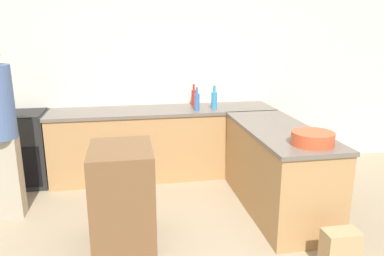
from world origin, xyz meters
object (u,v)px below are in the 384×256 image
object	(u,v)px
range_oven	(22,149)
water_bottle_blue	(197,101)
dish_soap_bottle	(214,100)
island_table	(123,195)
mixing_bowl	(313,138)
hot_sauce_bottle	(194,97)
paper_bag	(340,251)

from	to	relation	value
range_oven	water_bottle_blue	size ratio (longest dim) A/B	3.10
range_oven	water_bottle_blue	xyz separation A→B (m)	(2.16, -0.17, 0.56)
dish_soap_bottle	island_table	bearing A→B (deg)	-129.25
dish_soap_bottle	mixing_bowl	bearing A→B (deg)	-73.06
island_table	mixing_bowl	xyz separation A→B (m)	(1.67, -0.21, 0.50)
water_bottle_blue	island_table	bearing A→B (deg)	-124.00
island_table	dish_soap_bottle	distance (m)	1.93
mixing_bowl	water_bottle_blue	bearing A→B (deg)	114.58
mixing_bowl	island_table	bearing A→B (deg)	173.00
mixing_bowl	water_bottle_blue	size ratio (longest dim) A/B	1.28
hot_sauce_bottle	dish_soap_bottle	world-z (taller)	dish_soap_bottle
water_bottle_blue	paper_bag	size ratio (longest dim) A/B	0.83
hot_sauce_bottle	dish_soap_bottle	bearing A→B (deg)	-50.41
range_oven	mixing_bowl	size ratio (longest dim) A/B	2.42
paper_bag	range_oven	bearing A→B (deg)	141.52
dish_soap_bottle	hot_sauce_bottle	bearing A→B (deg)	129.59
range_oven	water_bottle_blue	world-z (taller)	water_bottle_blue
paper_bag	water_bottle_blue	bearing A→B (deg)	109.27
range_oven	island_table	bearing A→B (deg)	-51.96
range_oven	mixing_bowl	world-z (taller)	mixing_bowl
island_table	water_bottle_blue	distance (m)	1.77
water_bottle_blue	dish_soap_bottle	distance (m)	0.24
hot_sauce_bottle	paper_bag	xyz separation A→B (m)	(0.73, -2.45, -0.83)
water_bottle_blue	dish_soap_bottle	bearing A→B (deg)	9.99
paper_bag	dish_soap_bottle	bearing A→B (deg)	103.33
water_bottle_blue	dish_soap_bottle	xyz separation A→B (m)	(0.23, 0.04, 0.00)
dish_soap_bottle	range_oven	bearing A→B (deg)	176.86
island_table	range_oven	bearing A→B (deg)	128.04
island_table	paper_bag	world-z (taller)	island_table
dish_soap_bottle	paper_bag	size ratio (longest dim) A/B	0.86
paper_bag	island_table	bearing A→B (deg)	156.03
dish_soap_bottle	paper_bag	xyz separation A→B (m)	(0.52, -2.18, -0.84)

